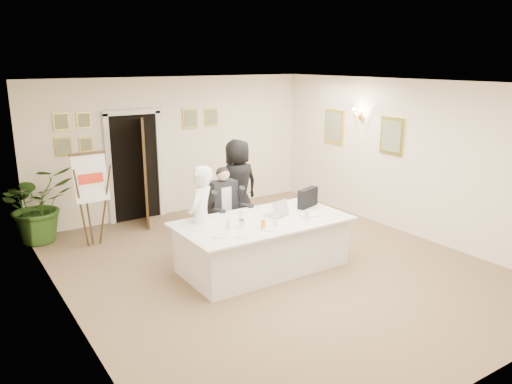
{
  "coord_description": "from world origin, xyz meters",
  "views": [
    {
      "loc": [
        -4.18,
        -5.92,
        3.12
      ],
      "look_at": [
        0.09,
        0.6,
        1.05
      ],
      "focal_mm": 35.0,
      "sensor_mm": 36.0,
      "label": 1
    }
  ],
  "objects": [
    {
      "name": "flip_chart",
      "position": [
        -2.08,
        2.38,
        0.75
      ],
      "size": [
        0.57,
        0.37,
        1.62
      ],
      "color": "black",
      "rests_on": "floor"
    },
    {
      "name": "wall_right",
      "position": [
        3.0,
        0.0,
        1.4
      ],
      "size": [
        0.1,
        7.0,
        2.8
      ],
      "primitive_type": "cube",
      "color": "white",
      "rests_on": "floor"
    },
    {
      "name": "conference_table",
      "position": [
        -0.16,
        0.03,
        0.39
      ],
      "size": [
        2.61,
        1.4,
        0.78
      ],
      "color": "white",
      "rests_on": "floor"
    },
    {
      "name": "pictures_right_wall",
      "position": [
        2.97,
        1.2,
        1.75
      ],
      "size": [
        0.06,
        2.2,
        0.8
      ],
      "primitive_type": null,
      "color": "#DAC14A",
      "rests_on": "wall_right"
    },
    {
      "name": "glass_b",
      "position": [
        -0.16,
        -0.3,
        0.84
      ],
      "size": [
        0.07,
        0.07,
        0.14
      ],
      "primitive_type": "cylinder",
      "rotation": [
        0.0,
        0.0,
        -0.23
      ],
      "color": "silver",
      "rests_on": "conference_table"
    },
    {
      "name": "plate_mid",
      "position": [
        -0.77,
        -0.41,
        0.78
      ],
      "size": [
        0.24,
        0.24,
        0.01
      ],
      "primitive_type": "cylinder",
      "rotation": [
        0.0,
        0.0,
        0.04
      ],
      "color": "white",
      "rests_on": "conference_table"
    },
    {
      "name": "glass_d",
      "position": [
        -0.43,
        0.22,
        0.84
      ],
      "size": [
        0.07,
        0.07,
        0.14
      ],
      "primitive_type": "cylinder",
      "rotation": [
        0.0,
        0.0,
        -0.15
      ],
      "color": "silver",
      "rests_on": "conference_table"
    },
    {
      "name": "wall_front",
      "position": [
        0.0,
        -3.5,
        1.4
      ],
      "size": [
        6.0,
        0.1,
        2.8
      ],
      "primitive_type": "cube",
      "color": "white",
      "rests_on": "floor"
    },
    {
      "name": "wall_sconce",
      "position": [
        2.9,
        1.2,
        2.1
      ],
      "size": [
        0.2,
        0.3,
        0.24
      ],
      "primitive_type": null,
      "color": "#C48B3E",
      "rests_on": "wall_right"
    },
    {
      "name": "oj_glass",
      "position": [
        -0.37,
        -0.29,
        0.84
      ],
      "size": [
        0.07,
        0.07,
        0.13
      ],
      "primitive_type": "cylinder",
      "rotation": [
        0.0,
        0.0,
        -0.0
      ],
      "color": "gold",
      "rests_on": "conference_table"
    },
    {
      "name": "standing_woman",
      "position": [
        0.5,
        1.85,
        0.86
      ],
      "size": [
        0.84,
        0.55,
        1.71
      ],
      "primitive_type": "imported",
      "rotation": [
        0.0,
        0.0,
        3.15
      ],
      "color": "black",
      "rests_on": "floor"
    },
    {
      "name": "wall_back",
      "position": [
        0.0,
        3.5,
        1.4
      ],
      "size": [
        6.0,
        0.1,
        2.8
      ],
      "primitive_type": "cube",
      "color": "white",
      "rests_on": "floor"
    },
    {
      "name": "plate_left",
      "position": [
        -1.04,
        -0.25,
        0.78
      ],
      "size": [
        0.24,
        0.24,
        0.01
      ],
      "primitive_type": "cylinder",
      "rotation": [
        0.0,
        0.0,
        -0.03
      ],
      "color": "white",
      "rests_on": "conference_table"
    },
    {
      "name": "plate_near",
      "position": [
        -0.32,
        -0.4,
        0.78
      ],
      "size": [
        0.24,
        0.24,
        0.01
      ],
      "primitive_type": "cylinder",
      "rotation": [
        0.0,
        0.0,
        -0.15
      ],
      "color": "white",
      "rests_on": "conference_table"
    },
    {
      "name": "glass_a",
      "position": [
        -0.8,
        -0.03,
        0.84
      ],
      "size": [
        0.08,
        0.08,
        0.14
      ],
      "primitive_type": "cylinder",
      "rotation": [
        0.0,
        0.0,
        0.32
      ],
      "color": "silver",
      "rests_on": "conference_table"
    },
    {
      "name": "glass_c",
      "position": [
        0.41,
        -0.31,
        0.84
      ],
      "size": [
        0.07,
        0.07,
        0.14
      ],
      "primitive_type": "cylinder",
      "rotation": [
        0.0,
        0.0,
        -0.09
      ],
      "color": "silver",
      "rests_on": "conference_table"
    },
    {
      "name": "floor",
      "position": [
        0.0,
        0.0,
        0.0
      ],
      "size": [
        7.0,
        7.0,
        0.0
      ],
      "primitive_type": "plane",
      "color": "brown",
      "rests_on": "ground"
    },
    {
      "name": "standing_man",
      "position": [
        -0.96,
        0.5,
        0.81
      ],
      "size": [
        0.7,
        0.68,
        1.62
      ],
      "primitive_type": "imported",
      "rotation": [
        0.0,
        0.0,
        3.85
      ],
      "color": "white",
      "rests_on": "floor"
    },
    {
      "name": "doorway",
      "position": [
        -0.88,
        3.32,
        1.04
      ],
      "size": [
        1.14,
        0.86,
        2.2
      ],
      "color": "black",
      "rests_on": "floor"
    },
    {
      "name": "ceiling",
      "position": [
        0.0,
        0.0,
        2.8
      ],
      "size": [
        6.0,
        7.0,
        0.02
      ],
      "primitive_type": "cube",
      "color": "white",
      "rests_on": "wall_back"
    },
    {
      "name": "wall_left",
      "position": [
        -3.0,
        0.0,
        1.4
      ],
      "size": [
        0.1,
        7.0,
        2.8
      ],
      "primitive_type": "cube",
      "color": "white",
      "rests_on": "floor"
    },
    {
      "name": "pictures_back_wall",
      "position": [
        -0.8,
        3.47,
        1.85
      ],
      "size": [
        3.4,
        0.06,
        0.8
      ],
      "primitive_type": null,
      "color": "#DAC14A",
      "rests_on": "wall_back"
    },
    {
      "name": "laptop_bag",
      "position": [
        0.85,
        0.21,
        0.93
      ],
      "size": [
        0.46,
        0.26,
        0.31
      ],
      "primitive_type": "cube",
      "rotation": [
        0.0,
        0.0,
        0.34
      ],
      "color": "black",
      "rests_on": "conference_table"
    },
    {
      "name": "seated_man",
      "position": [
        -0.22,
        1.09,
        0.71
      ],
      "size": [
        0.63,
        0.67,
        1.42
      ],
      "primitive_type": null,
      "rotation": [
        0.0,
        0.0,
        -0.04
      ],
      "color": "black",
      "rests_on": "floor"
    },
    {
      "name": "potted_palm",
      "position": [
        -2.8,
        3.17,
        0.68
      ],
      "size": [
        1.4,
        1.28,
        1.36
      ],
      "primitive_type": "imported",
      "rotation": [
        0.0,
        0.0,
        0.2
      ],
      "color": "#2E541C",
      "rests_on": "floor"
    },
    {
      "name": "laptop",
      "position": [
        0.15,
        0.13,
        0.91
      ],
      "size": [
        0.44,
        0.45,
        0.28
      ],
      "primitive_type": null,
      "rotation": [
        0.0,
        0.0,
        0.3
      ],
      "color": "#B7BABC",
      "rests_on": "conference_table"
    },
    {
      "name": "paper_stack",
      "position": [
        0.58,
        -0.19,
        0.79
      ],
      "size": [
        0.33,
        0.25,
        0.03
      ],
      "primitive_type": "cube",
      "rotation": [
        0.0,
        0.0,
        -0.11
      ],
      "color": "white",
      "rests_on": "conference_table"
    },
    {
      "name": "steel_jug",
      "position": [
        -0.6,
        -0.08,
        0.83
      ],
      "size": [
        0.09,
        0.09,
        0.11
      ],
      "primitive_type": "cylinder",
      "rotation": [
        0.0,
        0.0,
        -0.11
      ],
      "color": "silver",
      "rests_on": "conference_table"
    }
  ]
}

